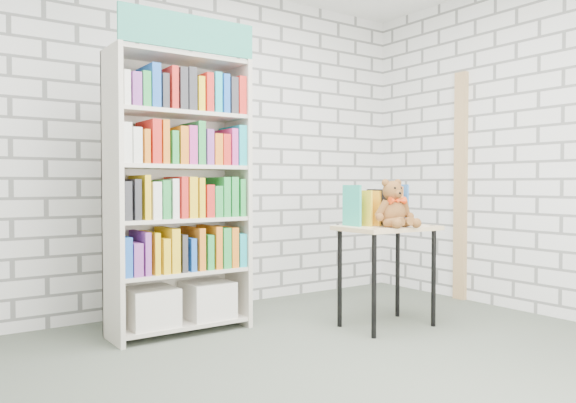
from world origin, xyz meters
TOP-DOWN VIEW (x-y plane):
  - ground at (0.00, 0.00)m, footprint 4.50×4.50m
  - room_shell at (0.00, 0.00)m, footprint 4.52×4.02m
  - bookshelf at (-0.40, 1.36)m, footprint 0.99×0.39m
  - display_table at (0.94, 0.61)m, footprint 0.72×0.51m
  - table_books at (0.94, 0.73)m, footprint 0.50×0.23m
  - teddy_bear at (0.91, 0.51)m, footprint 0.32×0.31m
  - door_trim at (2.23, 0.95)m, footprint 0.05×0.12m

SIDE VIEW (x-z plane):
  - ground at x=0.00m, z-range 0.00..0.00m
  - display_table at x=0.94m, z-range 0.27..1.03m
  - teddy_bear at x=0.91m, z-range 0.72..1.07m
  - table_books at x=0.94m, z-range 0.76..1.05m
  - bookshelf at x=-0.40m, z-range -0.10..2.13m
  - door_trim at x=2.23m, z-range 0.00..2.10m
  - room_shell at x=0.00m, z-range 0.38..3.19m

